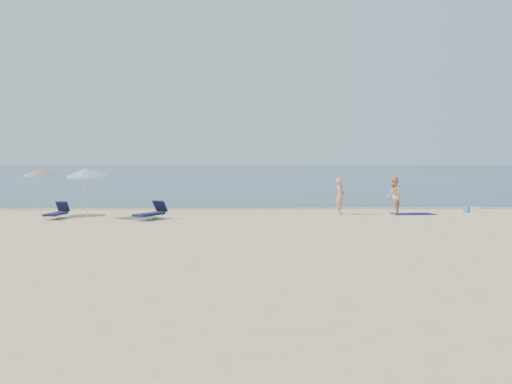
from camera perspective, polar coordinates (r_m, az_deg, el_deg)
ground at (r=12.99m, az=12.59°, el=-8.29°), size 160.00×160.00×0.00m
sea at (r=112.42m, az=0.00°, el=1.84°), size 240.00×160.00×0.01m
wet_sand_strip at (r=32.00m, az=4.05°, el=-1.44°), size 240.00×1.60×0.00m
person_left at (r=28.88m, az=7.52°, el=-0.35°), size 0.55×0.68×1.62m
person_right at (r=29.16m, az=12.16°, el=-0.32°), size 0.77×0.92×1.67m
beach_towel at (r=29.43m, az=13.72°, el=-1.90°), size 1.90×1.16×0.03m
white_bag at (r=30.84m, az=18.84°, el=-1.52°), size 0.37×0.34×0.28m
blue_cooler at (r=31.07m, az=18.39°, el=-1.46°), size 0.50×0.43×0.30m
umbrella_near at (r=27.77m, az=-14.82°, el=1.74°), size 2.27×2.29×2.24m
umbrella_far at (r=29.51m, az=-18.68°, el=1.68°), size 2.07×2.08×2.14m
lounger_left at (r=27.83m, az=-17.28°, el=-1.75°), size 0.75×1.62×0.69m
lounger_right at (r=26.51m, az=-9.31°, el=-1.84°), size 1.32×1.77×0.76m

